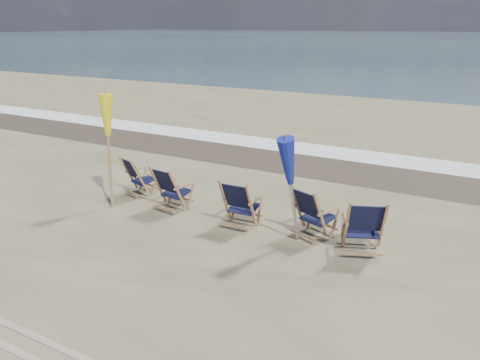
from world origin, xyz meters
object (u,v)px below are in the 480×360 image
Objects in this scene: beach_chair_2 at (251,207)px; umbrella_yellow at (106,122)px; beach_chair_4 at (383,228)px; umbrella_blue at (294,163)px; beach_chair_1 at (177,192)px; beach_chair_0 at (140,179)px; beach_chair_3 at (321,218)px.

umbrella_yellow is (-3.21, -0.30, 1.35)m from beach_chair_2.
umbrella_blue is (-1.52, -0.30, 1.00)m from beach_chair_4.
beach_chair_4 is 0.52× the size of umbrella_blue.
beach_chair_4 reaches higher than beach_chair_1.
umbrella_yellow reaches higher than beach_chair_4.
beach_chair_1 is 0.95× the size of beach_chair_4.
umbrella_yellow is (-1.49, -0.31, 1.36)m from beach_chair_1.
beach_chair_3 is (4.33, -0.22, 0.04)m from beach_chair_0.
beach_chair_1 is 0.42× the size of umbrella_yellow.
beach_chair_0 is 0.46× the size of umbrella_blue.
beach_chair_2 is at bearing -172.75° from beach_chair_1.
beach_chair_4 is at bearing -157.48° from beach_chair_3.
beach_chair_1 is 2.82m from umbrella_blue.
beach_chair_2 is 3.50m from umbrella_yellow.
beach_chair_1 is 1.72m from beach_chair_2.
beach_chair_2 is 0.99× the size of beach_chair_3.
umbrella_yellow is at bearing 26.92° from beach_chair_3.
beach_chair_2 is at bearing 5.27° from umbrella_yellow.
beach_chair_4 is at bearing 11.14° from umbrella_blue.
beach_chair_3 reaches higher than beach_chair_2.
beach_chair_4 is (5.41, -0.21, 0.06)m from beach_chair_0.
beach_chair_0 is 0.39× the size of umbrella_yellow.
beach_chair_0 is 4.07m from umbrella_blue.
beach_chair_4 is at bearing -177.94° from beach_chair_2.
beach_chair_1 is at bearing -1.98° from beach_chair_2.
beach_chair_0 is 4.34m from beach_chair_3.
beach_chair_2 is 0.49× the size of umbrella_blue.
beach_chair_3 is 0.50× the size of umbrella_blue.
beach_chair_3 is at bearing -162.96° from beach_chair_0.
beach_chair_1 is (1.28, -0.34, 0.03)m from beach_chair_0.
umbrella_yellow is (-0.21, -0.65, 1.39)m from beach_chair_0.
umbrella_blue is (-0.44, -0.28, 1.03)m from beach_chair_3.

